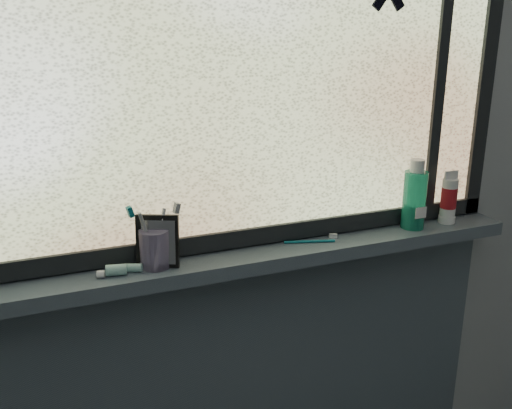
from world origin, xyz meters
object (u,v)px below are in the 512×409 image
object	(u,v)px
toothbrush_cup	(155,249)
mouthwash_bottle	(415,194)
vanity_mirror	(158,241)
cream_tube	(449,195)

from	to	relation	value
toothbrush_cup	mouthwash_bottle	distance (m)	0.80
vanity_mirror	mouthwash_bottle	distance (m)	0.79
mouthwash_bottle	cream_tube	xyz separation A→B (m)	(0.13, -0.00, -0.02)
vanity_mirror	toothbrush_cup	xyz separation A→B (m)	(-0.01, -0.00, -0.02)
toothbrush_cup	cream_tube	size ratio (longest dim) A/B	0.84
toothbrush_cup	cream_tube	distance (m)	0.93
vanity_mirror	cream_tube	bearing A→B (deg)	23.55
vanity_mirror	mouthwash_bottle	xyz separation A→B (m)	(0.79, -0.00, 0.04)
vanity_mirror	cream_tube	distance (m)	0.92
mouthwash_bottle	toothbrush_cup	bearing A→B (deg)	179.98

